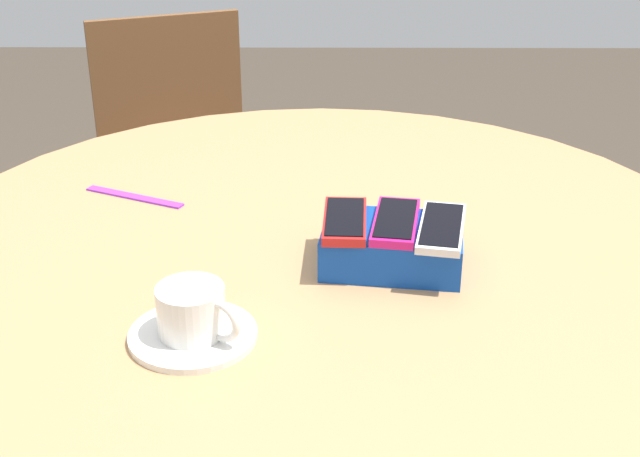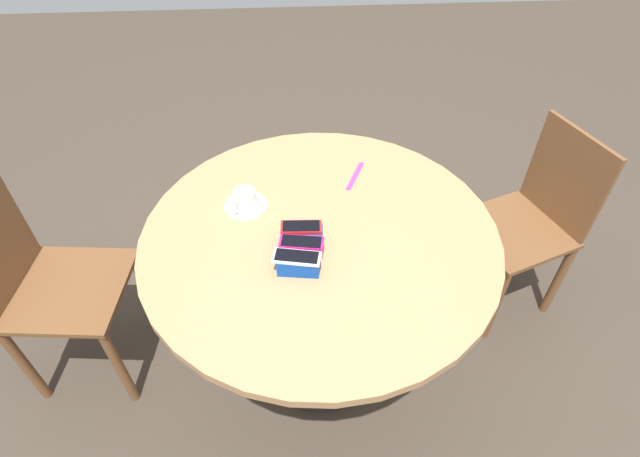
{
  "view_description": "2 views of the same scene",
  "coord_description": "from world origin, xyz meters",
  "px_view_note": "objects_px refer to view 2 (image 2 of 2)",
  "views": [
    {
      "loc": [
        -0.01,
        1.08,
        1.32
      ],
      "look_at": [
        0.0,
        0.0,
        0.8
      ],
      "focal_mm": 50.0,
      "sensor_mm": 36.0,
      "label": 1
    },
    {
      "loc": [
        -1.12,
        0.07,
        1.89
      ],
      "look_at": [
        0.0,
        0.0,
        0.8
      ],
      "focal_mm": 28.0,
      "sensor_mm": 36.0,
      "label": 2
    }
  ],
  "objects_px": {
    "phone_red": "(301,227)",
    "lanyard_strap": "(355,176)",
    "phone_white": "(297,257)",
    "phone_magenta": "(301,243)",
    "chair_far_side": "(528,224)",
    "coffee_cup": "(244,199)",
    "phone_box": "(301,250)",
    "saucer": "(246,206)",
    "chair_near_window": "(48,285)",
    "round_table": "(320,256)"
  },
  "relations": [
    {
      "from": "phone_red",
      "to": "lanyard_strap",
      "type": "distance_m",
      "value": 0.38
    },
    {
      "from": "phone_white",
      "to": "phone_magenta",
      "type": "height_order",
      "value": "phone_magenta"
    },
    {
      "from": "phone_white",
      "to": "chair_far_side",
      "type": "bearing_deg",
      "value": -63.42
    },
    {
      "from": "coffee_cup",
      "to": "chair_far_side",
      "type": "distance_m",
      "value": 1.21
    },
    {
      "from": "phone_box",
      "to": "saucer",
      "type": "height_order",
      "value": "phone_box"
    },
    {
      "from": "saucer",
      "to": "coffee_cup",
      "type": "xyz_separation_m",
      "value": [
        -0.0,
        0.0,
        0.03
      ]
    },
    {
      "from": "chair_far_side",
      "to": "phone_white",
      "type": "bearing_deg",
      "value": 116.58
    },
    {
      "from": "chair_near_window",
      "to": "phone_red",
      "type": "bearing_deg",
      "value": -97.83
    },
    {
      "from": "round_table",
      "to": "chair_far_side",
      "type": "relative_size",
      "value": 1.32
    },
    {
      "from": "saucer",
      "to": "coffee_cup",
      "type": "height_order",
      "value": "coffee_cup"
    },
    {
      "from": "round_table",
      "to": "coffee_cup",
      "type": "height_order",
      "value": "coffee_cup"
    },
    {
      "from": "phone_magenta",
      "to": "lanyard_strap",
      "type": "height_order",
      "value": "phone_magenta"
    },
    {
      "from": "phone_white",
      "to": "phone_red",
      "type": "height_order",
      "value": "phone_red"
    },
    {
      "from": "phone_white",
      "to": "saucer",
      "type": "bearing_deg",
      "value": 28.92
    },
    {
      "from": "phone_box",
      "to": "saucer",
      "type": "distance_m",
      "value": 0.29
    },
    {
      "from": "round_table",
      "to": "phone_red",
      "type": "distance_m",
      "value": 0.18
    },
    {
      "from": "coffee_cup",
      "to": "lanyard_strap",
      "type": "distance_m",
      "value": 0.41
    },
    {
      "from": "phone_magenta",
      "to": "phone_red",
      "type": "bearing_deg",
      "value": -1.72
    },
    {
      "from": "phone_box",
      "to": "chair_near_window",
      "type": "relative_size",
      "value": 0.21
    },
    {
      "from": "phone_white",
      "to": "saucer",
      "type": "xyz_separation_m",
      "value": [
        0.29,
        0.16,
        -0.06
      ]
    },
    {
      "from": "phone_magenta",
      "to": "phone_white",
      "type": "bearing_deg",
      "value": 164.58
    },
    {
      "from": "phone_white",
      "to": "lanyard_strap",
      "type": "relative_size",
      "value": 0.87
    },
    {
      "from": "coffee_cup",
      "to": "saucer",
      "type": "bearing_deg",
      "value": -32.22
    },
    {
      "from": "round_table",
      "to": "phone_white",
      "type": "bearing_deg",
      "value": 153.35
    },
    {
      "from": "phone_red",
      "to": "chair_near_window",
      "type": "xyz_separation_m",
      "value": [
        0.13,
        0.92,
        -0.35
      ]
    },
    {
      "from": "round_table",
      "to": "chair_far_side",
      "type": "distance_m",
      "value": 0.98
    },
    {
      "from": "phone_box",
      "to": "phone_red",
      "type": "relative_size",
      "value": 1.5
    },
    {
      "from": "chair_far_side",
      "to": "phone_magenta",
      "type": "bearing_deg",
      "value": 114.19
    },
    {
      "from": "phone_box",
      "to": "phone_red",
      "type": "bearing_deg",
      "value": -4.59
    },
    {
      "from": "phone_white",
      "to": "phone_magenta",
      "type": "distance_m",
      "value": 0.06
    },
    {
      "from": "phone_white",
      "to": "phone_red",
      "type": "bearing_deg",
      "value": -8.25
    },
    {
      "from": "round_table",
      "to": "phone_white",
      "type": "relative_size",
      "value": 7.85
    },
    {
      "from": "phone_magenta",
      "to": "chair_far_side",
      "type": "height_order",
      "value": "chair_far_side"
    },
    {
      "from": "phone_magenta",
      "to": "coffee_cup",
      "type": "xyz_separation_m",
      "value": [
        0.23,
        0.18,
        -0.02
      ]
    },
    {
      "from": "phone_red",
      "to": "chair_near_window",
      "type": "height_order",
      "value": "chair_near_window"
    },
    {
      "from": "phone_box",
      "to": "chair_far_side",
      "type": "relative_size",
      "value": 0.22
    },
    {
      "from": "coffee_cup",
      "to": "phone_white",
      "type": "bearing_deg",
      "value": -150.68
    },
    {
      "from": "round_table",
      "to": "chair_near_window",
      "type": "height_order",
      "value": "chair_near_window"
    },
    {
      "from": "saucer",
      "to": "phone_magenta",
      "type": "bearing_deg",
      "value": -143.12
    },
    {
      "from": "saucer",
      "to": "round_table",
      "type": "bearing_deg",
      "value": -120.48
    },
    {
      "from": "phone_box",
      "to": "phone_white",
      "type": "height_order",
      "value": "phone_white"
    },
    {
      "from": "chair_far_side",
      "to": "phone_box",
      "type": "bearing_deg",
      "value": 113.96
    },
    {
      "from": "chair_near_window",
      "to": "phone_box",
      "type": "bearing_deg",
      "value": -101.58
    },
    {
      "from": "phone_magenta",
      "to": "coffee_cup",
      "type": "relative_size",
      "value": 1.41
    },
    {
      "from": "round_table",
      "to": "chair_near_window",
      "type": "bearing_deg",
      "value": 84.47
    },
    {
      "from": "phone_magenta",
      "to": "chair_near_window",
      "type": "bearing_deg",
      "value": 78.26
    },
    {
      "from": "coffee_cup",
      "to": "lanyard_strap",
      "type": "xyz_separation_m",
      "value": [
        0.14,
        -0.38,
        -0.04
      ]
    },
    {
      "from": "phone_white",
      "to": "saucer",
      "type": "distance_m",
      "value": 0.34
    },
    {
      "from": "phone_red",
      "to": "saucer",
      "type": "xyz_separation_m",
      "value": [
        0.17,
        0.18,
        -0.06
      ]
    },
    {
      "from": "phone_box",
      "to": "phone_magenta",
      "type": "relative_size",
      "value": 1.39
    }
  ]
}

